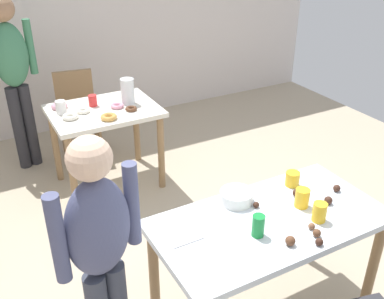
# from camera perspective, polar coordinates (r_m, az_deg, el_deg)

# --- Properties ---
(ground_plane) EXTENTS (6.40, 6.40, 0.00)m
(ground_plane) POSITION_cam_1_polar(r_m,az_deg,el_deg) (3.06, 4.22, -18.72)
(ground_plane) COLOR tan
(wall_back) EXTENTS (6.40, 0.10, 2.60)m
(wall_back) POSITION_cam_1_polar(r_m,az_deg,el_deg) (5.16, -15.50, 16.72)
(wall_back) COLOR silver
(wall_back) RESTS_ON ground_plane
(dining_table_near) EXTENTS (1.31, 0.68, 0.75)m
(dining_table_near) POSITION_cam_1_polar(r_m,az_deg,el_deg) (2.55, 9.92, -10.69)
(dining_table_near) COLOR silver
(dining_table_near) RESTS_ON ground_plane
(dining_table_far) EXTENTS (0.92, 0.70, 0.75)m
(dining_table_far) POSITION_cam_1_polar(r_m,az_deg,el_deg) (3.94, -11.22, 3.49)
(dining_table_far) COLOR silver
(dining_table_far) RESTS_ON ground_plane
(chair_far_table) EXTENTS (0.46, 0.46, 0.87)m
(chair_far_table) POSITION_cam_1_polar(r_m,az_deg,el_deg) (4.61, -14.65, 5.04)
(chair_far_table) COLOR olive
(chair_far_table) RESTS_ON ground_plane
(person_girl_near) EXTENTS (0.45, 0.27, 1.44)m
(person_girl_near) POSITION_cam_1_polar(r_m,az_deg,el_deg) (2.13, -11.73, -12.62)
(person_girl_near) COLOR #383D4C
(person_girl_near) RESTS_ON ground_plane
(person_adult_far) EXTENTS (0.46, 0.26, 1.64)m
(person_adult_far) POSITION_cam_1_polar(r_m,az_deg,el_deg) (4.37, -22.17, 9.61)
(person_adult_far) COLOR #28282D
(person_adult_far) RESTS_ON ground_plane
(mixing_bowl) EXTENTS (0.19, 0.19, 0.07)m
(mixing_bowl) POSITION_cam_1_polar(r_m,az_deg,el_deg) (2.58, 5.77, -6.10)
(mixing_bowl) COLOR white
(mixing_bowl) RESTS_ON dining_table_near
(soda_can) EXTENTS (0.07, 0.07, 0.12)m
(soda_can) POSITION_cam_1_polar(r_m,az_deg,el_deg) (2.33, 8.57, -9.73)
(soda_can) COLOR #198438
(soda_can) RESTS_ON dining_table_near
(fork_near) EXTENTS (0.17, 0.02, 0.01)m
(fork_near) POSITION_cam_1_polar(r_m,az_deg,el_deg) (2.29, -0.42, -11.93)
(fork_near) COLOR silver
(fork_near) RESTS_ON dining_table_near
(cup_near_0) EXTENTS (0.08, 0.08, 0.11)m
(cup_near_0) POSITION_cam_1_polar(r_m,az_deg,el_deg) (2.59, 14.07, -6.09)
(cup_near_0) COLOR yellow
(cup_near_0) RESTS_ON dining_table_near
(cup_near_1) EXTENTS (0.08, 0.08, 0.11)m
(cup_near_1) POSITION_cam_1_polar(r_m,az_deg,el_deg) (2.51, 16.18, -7.78)
(cup_near_1) COLOR yellow
(cup_near_1) RESTS_ON dining_table_near
(cup_near_2) EXTENTS (0.09, 0.09, 0.09)m
(cup_near_2) POSITION_cam_1_polar(r_m,az_deg,el_deg) (2.78, 12.88, -3.72)
(cup_near_2) COLOR yellow
(cup_near_2) RESTS_ON dining_table_near
(cake_ball_0) EXTENTS (0.04, 0.04, 0.04)m
(cake_ball_0) POSITION_cam_1_polar(r_m,az_deg,el_deg) (2.80, 18.24, -4.79)
(cake_ball_0) COLOR #3D2319
(cake_ball_0) RESTS_ON dining_table_near
(cake_ball_1) EXTENTS (0.04, 0.04, 0.04)m
(cake_ball_1) POSITION_cam_1_polar(r_m,az_deg,el_deg) (2.55, 8.30, -7.10)
(cake_ball_1) COLOR #3D2319
(cake_ball_1) RESTS_ON dining_table_near
(cake_ball_2) EXTENTS (0.04, 0.04, 0.04)m
(cake_ball_2) POSITION_cam_1_polar(r_m,az_deg,el_deg) (2.36, 16.15, -11.42)
(cake_ball_2) COLOR #3D2319
(cake_ball_2) RESTS_ON dining_table_near
(cake_ball_3) EXTENTS (0.04, 0.04, 0.04)m
(cake_ball_3) POSITION_cam_1_polar(r_m,az_deg,el_deg) (2.41, 15.86, -10.37)
(cake_ball_3) COLOR brown
(cake_ball_3) RESTS_ON dining_table_near
(cake_ball_4) EXTENTS (0.05, 0.05, 0.05)m
(cake_ball_4) POSITION_cam_1_polar(r_m,az_deg,el_deg) (2.32, 12.61, -11.47)
(cake_ball_4) COLOR brown
(cake_ball_4) RESTS_ON dining_table_near
(cake_ball_5) EXTENTS (0.05, 0.05, 0.05)m
(cake_ball_5) POSITION_cam_1_polar(r_m,az_deg,el_deg) (2.67, 17.24, -6.31)
(cake_ball_5) COLOR #3D2319
(cake_ball_5) RESTS_ON dining_table_near
(cake_ball_6) EXTENTS (0.04, 0.04, 0.04)m
(cake_ball_6) POSITION_cam_1_polar(r_m,az_deg,el_deg) (2.45, 15.24, -9.57)
(cake_ball_6) COLOR brown
(cake_ball_6) RESTS_ON dining_table_near
(cake_ball_7) EXTENTS (0.05, 0.05, 0.05)m
(cake_ball_7) POSITION_cam_1_polar(r_m,az_deg,el_deg) (2.69, 13.42, -5.49)
(cake_ball_7) COLOR #3D2319
(cake_ball_7) RESTS_ON dining_table_near
(pitcher_far) EXTENTS (0.12, 0.12, 0.23)m
(pitcher_far) POSITION_cam_1_polar(r_m,az_deg,el_deg) (3.94, -8.34, 7.47)
(pitcher_far) COLOR white
(pitcher_far) RESTS_ON dining_table_far
(cup_far_0) EXTENTS (0.09, 0.09, 0.11)m
(cup_far_0) POSITION_cam_1_polar(r_m,az_deg,el_deg) (3.86, -16.62, 5.27)
(cup_far_0) COLOR white
(cup_far_0) RESTS_ON dining_table_far
(cup_far_1) EXTENTS (0.07, 0.07, 0.10)m
(cup_far_1) POSITION_cam_1_polar(r_m,az_deg,el_deg) (3.96, -12.73, 6.20)
(cup_far_1) COLOR red
(cup_far_1) RESTS_ON dining_table_far
(donut_far_0) EXTENTS (0.13, 0.13, 0.04)m
(donut_far_0) POSITION_cam_1_polar(r_m,az_deg,el_deg) (3.75, -15.50, 4.13)
(donut_far_0) COLOR white
(donut_far_0) RESTS_ON dining_table_far
(donut_far_1) EXTENTS (0.13, 0.13, 0.04)m
(donut_far_1) POSITION_cam_1_polar(r_m,az_deg,el_deg) (3.67, -10.72, 4.15)
(donut_far_1) COLOR gold
(donut_far_1) RESTS_ON dining_table_far
(donut_far_2) EXTENTS (0.10, 0.10, 0.03)m
(donut_far_2) POSITION_cam_1_polar(r_m,az_deg,el_deg) (3.82, -7.89, 5.25)
(donut_far_2) COLOR brown
(donut_far_2) RESTS_ON dining_table_far
(donut_far_3) EXTENTS (0.14, 0.14, 0.04)m
(donut_far_3) POSITION_cam_1_polar(r_m,az_deg,el_deg) (3.99, -16.82, 5.42)
(donut_far_3) COLOR pink
(donut_far_3) RESTS_ON dining_table_far
(donut_far_4) EXTENTS (0.11, 0.11, 0.03)m
(donut_far_4) POSITION_cam_1_polar(r_m,az_deg,el_deg) (3.85, -13.90, 4.88)
(donut_far_4) COLOR white
(donut_far_4) RESTS_ON dining_table_far
(donut_far_5) EXTENTS (0.12, 0.12, 0.03)m
(donut_far_5) POSITION_cam_1_polar(r_m,az_deg,el_deg) (3.89, -9.66, 5.60)
(donut_far_5) COLOR pink
(donut_far_5) RESTS_ON dining_table_far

